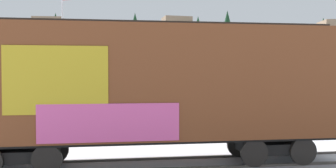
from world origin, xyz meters
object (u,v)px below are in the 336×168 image
flagpole (66,34)px  parked_car_green (151,118)px  freight_car (152,84)px  parked_car_white (25,119)px

flagpole → parked_car_green: 8.12m
freight_car → parked_car_green: bearing=88.0°
parked_car_white → flagpole: bearing=77.8°
freight_car → parked_car_green: 6.50m
freight_car → parked_car_green: freight_car is taller
parked_car_green → parked_car_white: bearing=-175.9°
freight_car → parked_car_white: (-5.85, 5.78, -1.86)m
parked_car_white → parked_car_green: (6.07, 0.43, -0.05)m
flagpole → parked_car_green: bearing=-40.9°
flagpole → parked_car_green: size_ratio=1.88×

